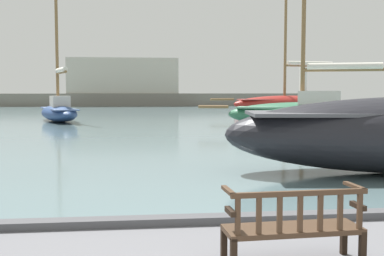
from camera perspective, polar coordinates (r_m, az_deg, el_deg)
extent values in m
cube|color=slate|center=(47.39, -5.01, 1.94)|extent=(100.00, 80.00, 0.08)
cube|color=#4C4C50|center=(7.56, 3.41, -10.71)|extent=(40.00, 0.30, 0.12)
cube|color=black|center=(5.89, 3.80, -13.59)|extent=(0.07, 0.07, 0.42)
cube|color=black|center=(6.41, 17.54, -12.28)|extent=(0.07, 0.07, 0.42)
cube|color=black|center=(6.03, 19.56, -13.39)|extent=(0.07, 0.07, 0.42)
cube|color=#422D1E|center=(5.84, 11.81, -11.65)|extent=(1.63, 0.61, 0.06)
cube|color=#422D1E|center=(5.53, 12.73, -7.56)|extent=(1.60, 0.14, 0.06)
cube|color=#422D1E|center=(5.36, 5.44, -10.45)|extent=(0.06, 0.04, 0.41)
cube|color=#422D1E|center=(5.42, 7.92, -10.29)|extent=(0.06, 0.04, 0.41)
cube|color=#422D1E|center=(5.50, 10.34, -10.11)|extent=(0.06, 0.04, 0.41)
cube|color=#422D1E|center=(5.59, 12.69, -9.92)|extent=(0.06, 0.04, 0.41)
cube|color=#422D1E|center=(5.68, 14.96, -9.72)|extent=(0.06, 0.04, 0.41)
cube|color=#422D1E|center=(5.78, 17.15, -9.52)|extent=(0.06, 0.04, 0.41)
cube|color=#422D1E|center=(5.89, 19.26, -9.31)|extent=(0.06, 0.04, 0.41)
cube|color=black|center=(5.46, 4.56, -9.84)|extent=(0.08, 0.30, 0.06)
cube|color=#422D1E|center=(5.50, 4.34, -7.44)|extent=(0.09, 0.47, 0.04)
cube|color=black|center=(6.02, 19.08, -8.72)|extent=(0.08, 0.30, 0.06)
cube|color=#422D1E|center=(6.05, 18.71, -6.56)|extent=(0.09, 0.47, 0.04)
ellipsoid|color=#2D6647|center=(26.80, 13.37, 1.54)|extent=(8.80, 4.99, 1.36)
cube|color=#5B9375|center=(26.78, 13.39, 2.34)|extent=(7.65, 4.11, 0.08)
cube|color=beige|center=(26.79, 14.77, 3.34)|extent=(2.49, 1.92, 0.88)
cylinder|color=brown|center=(27.02, 13.10, 12.06)|extent=(0.23, 0.23, 9.04)
cylinder|color=brown|center=(26.88, 17.59, 6.60)|extent=(4.09, 1.59, 0.18)
cylinder|color=silver|center=(26.89, 17.60, 6.99)|extent=(3.75, 1.62, 0.37)
cylinder|color=brown|center=(27.22, 2.55, 2.53)|extent=(1.67, 0.74, 0.18)
ellipsoid|color=navy|center=(32.39, -15.52, 1.70)|extent=(4.06, 7.21, 1.06)
cube|color=#516B9E|center=(32.38, -15.53, 2.22)|extent=(3.33, 6.26, 0.08)
cube|color=beige|center=(31.85, -15.39, 2.98)|extent=(1.49, 1.76, 0.79)
cylinder|color=brown|center=(32.72, -15.75, 10.40)|extent=(0.19, 0.19, 9.23)
cylinder|color=brown|center=(31.11, -15.22, 6.37)|extent=(1.08, 2.82, 0.16)
cylinder|color=silver|center=(31.12, -15.22, 6.66)|extent=(1.13, 2.59, 0.31)
ellipsoid|color=maroon|center=(45.93, 11.20, 2.82)|extent=(10.90, 4.17, 1.56)
cube|color=#C6514C|center=(45.92, 11.21, 3.36)|extent=(9.54, 3.34, 0.08)
cylinder|color=brown|center=(46.13, 11.03, 11.14)|extent=(0.26, 0.26, 12.42)
cylinder|color=brown|center=(47.06, 13.81, 7.19)|extent=(5.13, 1.00, 0.20)
cylinder|color=silver|center=(47.08, 13.81, 7.43)|extent=(4.65, 1.12, 0.41)
cylinder|color=brown|center=(43.42, 3.59, 3.40)|extent=(2.23, 0.55, 0.20)
cube|color=slate|center=(64.50, -5.42, 3.32)|extent=(48.10, 2.40, 1.76)
cube|color=#B7B2A3|center=(64.53, -8.17, 6.15)|extent=(14.55, 2.00, 4.67)
cylinder|color=beige|center=(68.43, 13.04, 5.65)|extent=(1.00, 1.00, 3.88)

